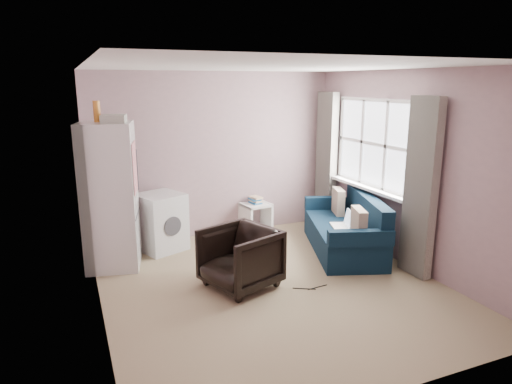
# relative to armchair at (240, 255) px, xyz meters

# --- Properties ---
(room) EXTENTS (3.84, 4.24, 2.54)m
(room) POSITION_rel_armchair_xyz_m (0.37, -0.13, 0.86)
(room) COLOR #968262
(room) RESTS_ON ground
(armchair) EXTENTS (0.92, 0.95, 0.78)m
(armchair) POSITION_rel_armchair_xyz_m (0.00, 0.00, 0.00)
(armchair) COLOR black
(armchair) RESTS_ON ground
(fridge) EXTENTS (0.77, 0.77, 2.12)m
(fridge) POSITION_rel_armchair_xyz_m (-1.29, 1.20, 0.56)
(fridge) COLOR silver
(fridge) RESTS_ON ground
(washing_machine) EXTENTS (0.75, 0.75, 0.82)m
(washing_machine) POSITION_rel_armchair_xyz_m (-0.60, 1.57, 0.04)
(washing_machine) COLOR silver
(washing_machine) RESTS_ON ground
(side_table) EXTENTS (0.48, 0.48, 0.57)m
(side_table) POSITION_rel_armchair_xyz_m (0.95, 1.81, -0.12)
(side_table) COLOR white
(side_table) RESTS_ON ground
(sofa) EXTENTS (1.37, 1.98, 0.81)m
(sofa) POSITION_rel_armchair_xyz_m (1.82, 0.51, -0.09)
(sofa) COLOR #0B2235
(sofa) RESTS_ON ground
(window_dressing) EXTENTS (0.17, 2.62, 2.18)m
(window_dressing) POSITION_rel_armchair_xyz_m (2.13, 0.57, 0.72)
(window_dressing) COLOR white
(window_dressing) RESTS_ON ground
(floor_cables) EXTENTS (0.42, 0.14, 0.01)m
(floor_cables) POSITION_rel_armchair_xyz_m (0.73, -0.38, -0.38)
(floor_cables) COLOR black
(floor_cables) RESTS_ON ground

